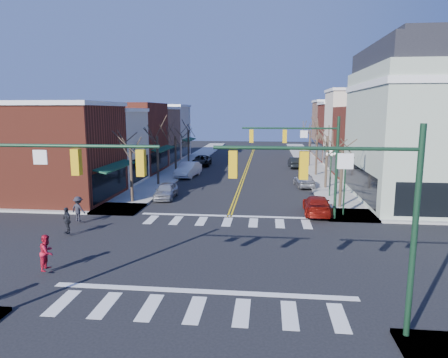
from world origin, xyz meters
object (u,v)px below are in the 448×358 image
(victorian_corner, at_px, (437,122))
(car_left_near, at_px, (166,191))
(car_left_far, at_px, (202,161))
(pedestrian_dark_b, at_px, (78,209))
(car_left_mid, at_px, (188,170))
(pedestrian_dark_a, at_px, (67,220))
(car_right_near, at_px, (317,205))
(car_right_mid, at_px, (304,180))
(pedestrian_red_b, at_px, (47,252))
(car_right_far, at_px, (295,162))
(lamppost_corner, at_px, (345,176))
(lamppost_midblock, at_px, (331,164))

(victorian_corner, relative_size, car_left_near, 3.51)
(car_left_far, xyz_separation_m, pedestrian_dark_b, (-3.60, -29.48, 0.30))
(victorian_corner, bearing_deg, car_left_mid, 156.04)
(car_left_mid, height_order, pedestrian_dark_a, pedestrian_dark_a)
(car_right_near, height_order, pedestrian_dark_b, pedestrian_dark_b)
(car_right_mid, xyz_separation_m, pedestrian_red_b, (-13.98, -23.15, 0.28))
(car_left_far, bearing_deg, car_left_mid, -91.99)
(car_right_mid, xyz_separation_m, pedestrian_dark_b, (-16.40, -15.02, 0.29))
(pedestrian_dark_a, bearing_deg, car_left_near, 113.69)
(victorian_corner, bearing_deg, car_right_far, 117.90)
(lamppost_corner, height_order, lamppost_midblock, same)
(car_left_near, relative_size, car_left_far, 0.79)
(car_left_mid, bearing_deg, car_right_near, -43.10)
(car_left_far, height_order, car_right_far, car_left_far)
(car_right_near, bearing_deg, car_left_mid, -48.73)
(car_left_far, relative_size, car_right_near, 1.08)
(victorian_corner, height_order, car_left_mid, victorian_corner)
(car_right_mid, relative_size, car_right_far, 0.98)
(lamppost_midblock, distance_m, car_left_far, 24.25)
(car_left_mid, height_order, car_right_near, car_left_mid)
(lamppost_corner, bearing_deg, victorian_corner, 35.86)
(car_right_mid, xyz_separation_m, car_right_far, (0.00, 13.80, -0.01))
(car_right_far, height_order, pedestrian_red_b, pedestrian_red_b)
(lamppost_midblock, distance_m, car_left_mid, 17.64)
(lamppost_corner, xyz_separation_m, car_left_mid, (-14.60, 16.18, -2.12))
(pedestrian_dark_b, bearing_deg, car_left_far, -77.10)
(car_right_mid, relative_size, pedestrian_dark_a, 2.58)
(lamppost_corner, height_order, car_right_far, lamppost_corner)
(car_left_near, height_order, car_left_mid, car_left_mid)
(car_right_far, xyz_separation_m, pedestrian_dark_b, (-16.40, -28.82, 0.30))
(car_left_near, height_order, car_right_mid, car_right_mid)
(car_right_near, relative_size, car_right_far, 1.10)
(victorian_corner, xyz_separation_m, car_left_near, (-22.57, -1.40, -5.97))
(car_left_mid, relative_size, pedestrian_dark_a, 3.13)
(pedestrian_red_b, height_order, pedestrian_dark_b, pedestrian_dark_b)
(car_left_far, bearing_deg, car_left_near, -91.09)
(victorian_corner, relative_size, car_right_far, 3.31)
(victorian_corner, height_order, car_right_mid, victorian_corner)
(lamppost_midblock, bearing_deg, car_right_far, 95.53)
(car_left_mid, height_order, car_right_far, car_left_mid)
(pedestrian_dark_a, bearing_deg, car_left_mid, 123.05)
(lamppost_midblock, height_order, car_right_mid, lamppost_midblock)
(car_left_near, xyz_separation_m, car_right_mid, (12.47, 6.67, 0.03))
(car_left_near, distance_m, pedestrian_red_b, 16.55)
(car_right_far, bearing_deg, victorian_corner, 114.07)
(lamppost_corner, height_order, pedestrian_dark_a, lamppost_corner)
(car_left_mid, height_order, pedestrian_dark_b, pedestrian_dark_b)
(lamppost_corner, relative_size, car_left_near, 1.07)
(car_left_far, distance_m, pedestrian_red_b, 37.64)
(victorian_corner, distance_m, car_left_mid, 25.73)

